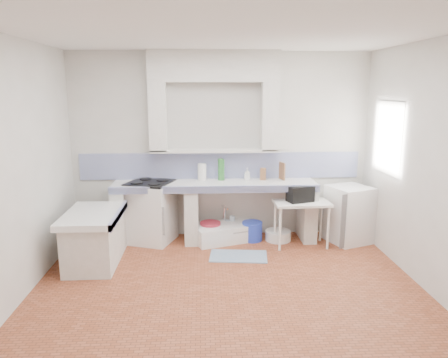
{
  "coord_description": "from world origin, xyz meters",
  "views": [
    {
      "loc": [
        -0.28,
        -4.4,
        2.26
      ],
      "look_at": [
        0.0,
        1.0,
        1.1
      ],
      "focal_mm": 33.88,
      "sensor_mm": 36.0,
      "label": 1
    }
  ],
  "objects_px": {
    "sink": "(225,233)",
    "fridge": "(349,214)",
    "stove": "(151,213)",
    "side_table": "(301,224)"
  },
  "relations": [
    {
      "from": "sink",
      "to": "fridge",
      "type": "relative_size",
      "value": 1.11
    },
    {
      "from": "stove",
      "to": "sink",
      "type": "relative_size",
      "value": 0.95
    },
    {
      "from": "sink",
      "to": "side_table",
      "type": "height_order",
      "value": "side_table"
    },
    {
      "from": "sink",
      "to": "side_table",
      "type": "xyz_separation_m",
      "value": [
        1.1,
        -0.27,
        0.22
      ]
    },
    {
      "from": "stove",
      "to": "fridge",
      "type": "relative_size",
      "value": 1.05
    },
    {
      "from": "stove",
      "to": "side_table",
      "type": "height_order",
      "value": "stove"
    },
    {
      "from": "stove",
      "to": "fridge",
      "type": "xyz_separation_m",
      "value": [
        2.96,
        -0.17,
        -0.02
      ]
    },
    {
      "from": "fridge",
      "to": "side_table",
      "type": "bearing_deg",
      "value": 169.52
    },
    {
      "from": "side_table",
      "to": "stove",
      "type": "bearing_deg",
      "value": 169.93
    },
    {
      "from": "side_table",
      "to": "fridge",
      "type": "bearing_deg",
      "value": 8.58
    }
  ]
}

